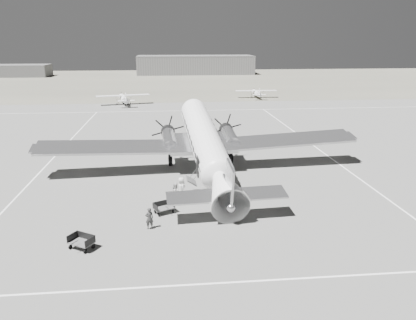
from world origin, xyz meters
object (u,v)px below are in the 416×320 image
object	(u,v)px
shed_secondary	(22,71)
light_plane_right	(256,94)
light_plane_left	(124,99)
ramp_agent	(176,193)
baggage_cart_near	(164,208)
dc3_airliner	(206,145)
ground_crew	(149,218)
passenger	(181,188)
baggage_cart_far	(81,242)
hangar_main	(195,65)

from	to	relation	value
shed_secondary	light_plane_right	bearing A→B (deg)	-41.14
light_plane_left	light_plane_right	bearing A→B (deg)	1.49
light_plane_left	ramp_agent	bearing A→B (deg)	-92.36
shed_secondary	ramp_agent	distance (m)	127.94
shed_secondary	baggage_cart_near	xyz separation A→B (m)	(49.04, -119.66, -1.57)
dc3_airliner	ground_crew	bearing A→B (deg)	-118.57
shed_secondary	ground_crew	size ratio (longest dim) A/B	11.76
shed_secondary	light_plane_left	distance (m)	78.61
baggage_cart_near	passenger	world-z (taller)	passenger
baggage_cart_far	ground_crew	world-z (taller)	ground_crew
light_plane_left	baggage_cart_far	bearing A→B (deg)	-99.41
light_plane_left	baggage_cart_far	xyz separation A→B (m)	(3.06, -57.40, -0.64)
hangar_main	baggage_cart_near	bearing A→B (deg)	-95.03
dc3_airliner	baggage_cart_near	bearing A→B (deg)	-119.61
ramp_agent	baggage_cart_near	bearing A→B (deg)	179.79
passenger	ground_crew	bearing A→B (deg)	134.16
baggage_cart_near	passenger	distance (m)	3.01
light_plane_right	baggage_cart_near	xyz separation A→B (m)	(-19.82, -59.50, -0.51)
baggage_cart_near	passenger	bearing A→B (deg)	35.97
baggage_cart_far	passenger	xyz separation A→B (m)	(6.42, 7.46, 0.48)
dc3_airliner	ground_crew	size ratio (longest dim) A/B	20.70
light_plane_right	ground_crew	distance (m)	65.36
hangar_main	ground_crew	distance (m)	127.72
shed_secondary	ramp_agent	world-z (taller)	shed_secondary
passenger	light_plane_right	bearing A→B (deg)	-38.96
dc3_airliner	light_plane_left	size ratio (longest dim) A/B	3.04
shed_secondary	light_plane_left	size ratio (longest dim) A/B	1.73
shed_secondary	light_plane_right	world-z (taller)	shed_secondary
hangar_main	passenger	distance (m)	122.44
shed_secondary	ramp_agent	size ratio (longest dim) A/B	10.76
shed_secondary	baggage_cart_near	size ratio (longest dim) A/B	11.91
hangar_main	ramp_agent	distance (m)	123.20
shed_secondary	passenger	size ratio (longest dim) A/B	9.77
hangar_main	dc3_airliner	size ratio (longest dim) A/B	1.33
dc3_airliner	ramp_agent	bearing A→B (deg)	-119.32
hangar_main	light_plane_left	world-z (taller)	hangar_main
shed_secondary	dc3_airliner	world-z (taller)	dc3_airliner
shed_secondary	ramp_agent	bearing A→B (deg)	-67.00
passenger	dc3_airliner	bearing A→B (deg)	-45.56
dc3_airliner	baggage_cart_near	world-z (taller)	dc3_airliner
light_plane_left	ramp_agent	size ratio (longest dim) A/B	6.23
light_plane_left	passenger	xyz separation A→B (m)	(9.48, -49.95, -0.16)
ground_crew	passenger	size ratio (longest dim) A/B	0.83
dc3_airliner	light_plane_right	bearing A→B (deg)	68.90
baggage_cart_far	passenger	world-z (taller)	passenger
hangar_main	ground_crew	size ratio (longest dim) A/B	27.44
baggage_cart_near	shed_secondary	bearing A→B (deg)	86.34
light_plane_right	baggage_cart_near	size ratio (longest dim) A/B	5.97
light_plane_right	baggage_cart_near	distance (m)	62.71
hangar_main	shed_secondary	bearing A→B (deg)	-175.24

